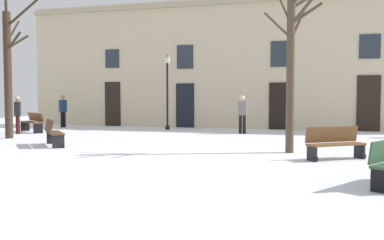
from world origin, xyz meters
The scene contains 11 objects.
ground_plane centered at (0.00, 0.00, 0.00)m, with size 37.74×37.74×0.00m, color white.
building_facade centered at (0.01, 9.21, 3.50)m, with size 23.59×0.60×6.88m.
tree_right_of_center centered at (-7.63, 1.37, 2.78)m, with size 1.52×1.66×5.72m.
tree_foreground centered at (3.70, 0.02, 2.97)m, with size 2.20×1.31×5.88m.
streetlamp centered at (-2.89, 7.32, 2.34)m, with size 0.30×0.30×3.82m.
bench_near_center_tree centered at (-8.60, 4.15, 0.49)m, with size 1.84×1.48×0.92m.
bench_near_lamp centered at (4.90, -1.09, 0.45)m, with size 1.64×1.35×0.90m.
bench_back_to_back_right centered at (-4.35, -0.48, 0.47)m, with size 1.42×1.52×0.93m.
person_near_bench centered at (1.18, 6.05, 0.98)m, with size 0.38×0.23×1.75m.
person_by_shop_door centered at (-8.65, 3.15, 0.96)m, with size 0.36×0.44×1.73m.
person_strolling centered at (-8.89, 7.20, 0.99)m, with size 0.32×0.43×1.77m.
Camera 1 is at (4.36, -13.41, 1.76)m, focal length 40.19 mm.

